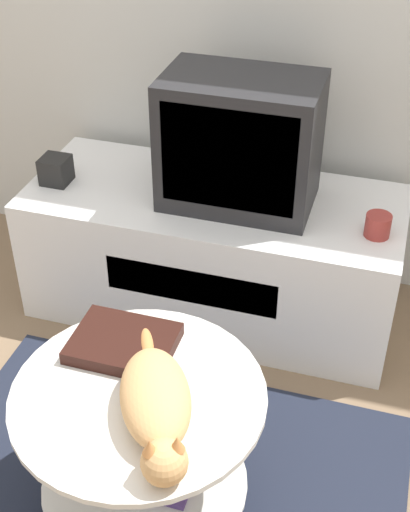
% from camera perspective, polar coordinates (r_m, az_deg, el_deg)
% --- Properties ---
extents(ground_plane, '(12.00, 12.00, 0.00)m').
position_cam_1_polar(ground_plane, '(2.28, -3.67, -18.51)').
color(ground_plane, '#7F664C').
extents(rug, '(1.44, 1.02, 0.02)m').
position_cam_1_polar(rug, '(2.27, -3.68, -18.36)').
color(rug, '#1E2333').
rests_on(rug, ground_plane).
extents(tv_stand, '(1.39, 0.59, 0.51)m').
position_cam_1_polar(tv_stand, '(2.75, 0.67, 0.30)').
color(tv_stand, white).
rests_on(tv_stand, ground_plane).
extents(tv, '(0.53, 0.33, 0.46)m').
position_cam_1_polar(tv, '(2.48, 2.82, 9.08)').
color(tv, '#232326').
rests_on(tv, tv_stand).
extents(speaker, '(0.10, 0.10, 0.10)m').
position_cam_1_polar(speaker, '(2.73, -11.85, 6.75)').
color(speaker, black).
rests_on(speaker, tv_stand).
extents(mug, '(0.09, 0.09, 0.08)m').
position_cam_1_polar(mug, '(2.44, 13.66, 2.39)').
color(mug, '#99332D').
rests_on(mug, tv_stand).
extents(coffee_table, '(0.67, 0.67, 0.47)m').
position_cam_1_polar(coffee_table, '(2.01, -5.09, -14.45)').
color(coffee_table, '#B2B2B7').
rests_on(coffee_table, rug).
extents(dvd_box, '(0.28, 0.22, 0.04)m').
position_cam_1_polar(dvd_box, '(1.98, -6.54, -6.95)').
color(dvd_box, black).
rests_on(dvd_box, coffee_table).
extents(cat, '(0.30, 0.50, 0.13)m').
position_cam_1_polar(cat, '(1.76, -3.90, -11.82)').
color(cat, tan).
rests_on(cat, coffee_table).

